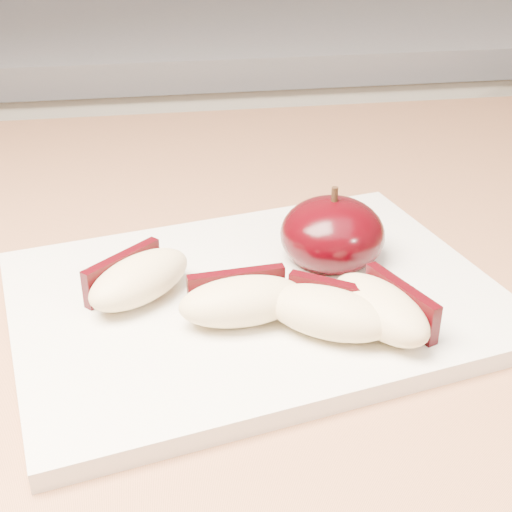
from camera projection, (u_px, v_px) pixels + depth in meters
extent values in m
cube|color=silver|center=(229.00, 278.00, 1.36)|extent=(2.40, 0.60, 0.90)
cube|color=slate|center=(223.00, 25.00, 1.14)|extent=(2.40, 0.62, 0.04)
cube|color=#B0724C|center=(333.00, 257.00, 0.55)|extent=(1.64, 0.64, 0.04)
cube|color=silver|center=(256.00, 299.00, 0.45)|extent=(0.33, 0.27, 0.01)
ellipsoid|color=black|center=(332.00, 234.00, 0.47)|extent=(0.07, 0.07, 0.05)
cylinder|color=black|center=(335.00, 195.00, 0.46)|extent=(0.00, 0.00, 0.01)
ellipsoid|color=beige|center=(140.00, 279.00, 0.43)|extent=(0.08, 0.08, 0.03)
cube|color=black|center=(123.00, 272.00, 0.44)|extent=(0.05, 0.04, 0.02)
ellipsoid|color=beige|center=(242.00, 301.00, 0.41)|extent=(0.08, 0.04, 0.03)
cube|color=black|center=(236.00, 289.00, 0.42)|extent=(0.06, 0.01, 0.02)
ellipsoid|color=beige|center=(328.00, 313.00, 0.40)|extent=(0.08, 0.07, 0.03)
cube|color=black|center=(337.00, 301.00, 0.41)|extent=(0.05, 0.04, 0.02)
ellipsoid|color=beige|center=(380.00, 309.00, 0.40)|extent=(0.06, 0.08, 0.03)
cube|color=black|center=(401.00, 303.00, 0.41)|extent=(0.03, 0.06, 0.02)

